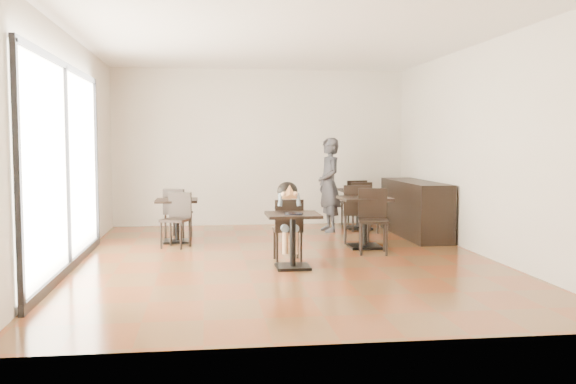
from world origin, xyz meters
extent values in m
cube|color=brown|center=(0.00, 0.00, 0.00)|extent=(6.00, 8.00, 0.01)
cube|color=white|center=(0.00, 0.00, 3.20)|extent=(6.00, 8.00, 0.01)
cube|color=silver|center=(0.00, 4.00, 1.60)|extent=(6.00, 0.01, 3.20)
cube|color=silver|center=(0.00, -4.00, 1.60)|extent=(6.00, 0.01, 3.20)
cube|color=silver|center=(-3.00, 0.00, 1.60)|extent=(0.01, 8.00, 3.20)
cube|color=silver|center=(3.00, 0.00, 1.60)|extent=(0.01, 8.00, 3.20)
cube|color=white|center=(-2.97, -0.50, 1.40)|extent=(0.04, 4.50, 2.60)
cylinder|color=black|center=(0.03, -0.81, 0.76)|extent=(0.25, 0.25, 0.02)
imported|color=#39393F|center=(1.21, 2.77, 0.90)|extent=(0.52, 0.71, 1.79)
cube|color=black|center=(2.65, 2.00, 0.50)|extent=(0.60, 2.40, 1.00)
camera|label=1|loc=(-1.15, -9.22, 1.71)|focal=40.00mm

